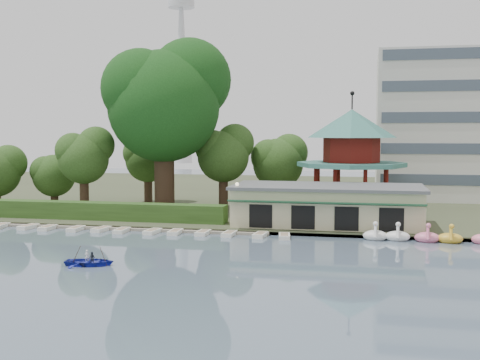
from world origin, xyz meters
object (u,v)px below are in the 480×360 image
(dock, at_px, (100,227))
(rowboat_with_passengers, at_px, (90,258))
(pavilion, at_px, (351,150))
(big_tree, at_px, (166,97))
(boathouse, at_px, (327,205))

(dock, xyz_separation_m, rowboat_with_passengers, (6.39, -15.36, 0.39))
(pavilion, relative_size, rowboat_with_passengers, 2.51)
(pavilion, bearing_deg, dock, -148.34)
(dock, bearing_deg, big_tree, 73.92)
(big_tree, bearing_deg, boathouse, -18.32)
(boathouse, relative_size, rowboat_with_passengers, 3.46)
(dock, height_order, pavilion, pavilion)
(boathouse, xyz_separation_m, rowboat_with_passengers, (-15.61, -20.13, -1.86))
(dock, height_order, rowboat_with_passengers, rowboat_with_passengers)
(big_tree, bearing_deg, pavilion, 10.32)
(pavilion, xyz_separation_m, rowboat_with_passengers, (-17.61, -30.16, -6.98))
(boathouse, bearing_deg, rowboat_with_passengers, -127.79)
(pavilion, bearing_deg, rowboat_with_passengers, -120.29)
(big_tree, distance_m, rowboat_with_passengers, 29.55)
(boathouse, distance_m, big_tree, 22.73)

